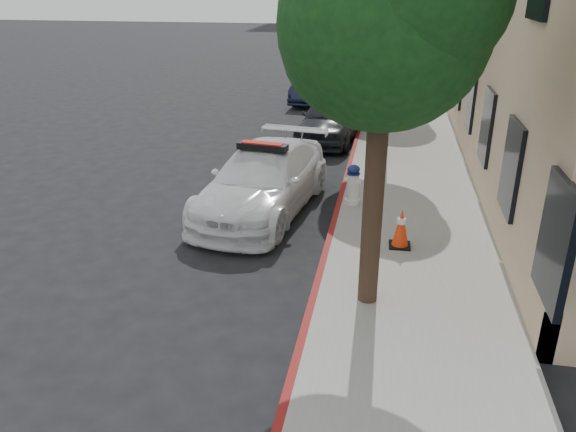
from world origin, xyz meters
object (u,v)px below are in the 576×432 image
(parked_car_mid, at_px, (331,118))
(traffic_cone, at_px, (401,228))
(police_car, at_px, (263,180))
(parked_car_far, at_px, (316,85))
(fire_hydrant, at_px, (353,185))

(parked_car_mid, bearing_deg, traffic_cone, -68.46)
(police_car, xyz_separation_m, parked_car_far, (-0.52, 12.35, -0.03))
(parked_car_far, bearing_deg, traffic_cone, -71.53)
(police_car, relative_size, parked_car_far, 1.24)
(parked_car_far, height_order, fire_hydrant, parked_car_far)
(parked_car_mid, bearing_deg, fire_hydrant, -72.93)
(parked_car_mid, height_order, traffic_cone, parked_car_mid)
(fire_hydrant, bearing_deg, police_car, -153.77)
(parked_car_far, xyz_separation_m, traffic_cone, (3.51, -13.98, -0.15))
(fire_hydrant, xyz_separation_m, traffic_cone, (1.05, -2.03, -0.06))
(fire_hydrant, bearing_deg, parked_car_far, 116.11)
(parked_car_far, height_order, traffic_cone, parked_car_far)
(parked_car_far, relative_size, traffic_cone, 5.40)
(police_car, distance_m, fire_hydrant, 1.99)
(police_car, bearing_deg, parked_car_mid, 90.69)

